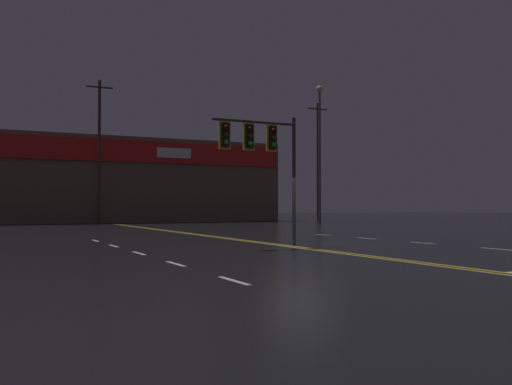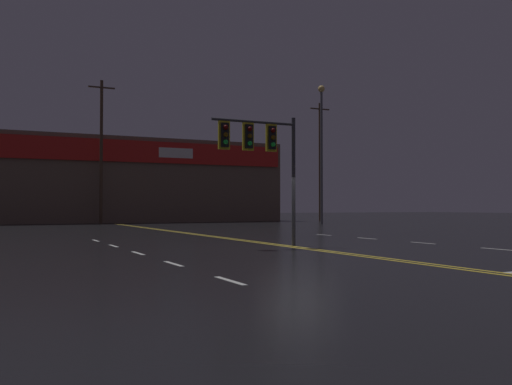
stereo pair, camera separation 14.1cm
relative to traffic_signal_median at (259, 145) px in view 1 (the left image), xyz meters
name	(u,v)px [view 1 (the left image)]	position (x,y,z in m)	size (l,w,h in m)	color
ground_plane	(298,247)	(1.11, -0.89, -3.62)	(200.00, 200.00, 0.00)	black
road_markings	(358,250)	(2.30, -2.73, -3.62)	(16.76, 60.00, 0.01)	gold
traffic_signal_median	(259,145)	(0.00, 0.00, 0.00)	(3.29, 0.36, 4.70)	#38383D
streetlight_near_right	(320,138)	(16.32, 21.67, 3.50)	(0.56, 0.56, 11.46)	#59595E
building_backdrop	(97,181)	(1.11, 36.58, 0.21)	(33.32, 10.23, 7.64)	brown
utility_pole_row	(97,149)	(-0.07, 30.45, 2.61)	(45.26, 0.26, 12.22)	#4C3828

